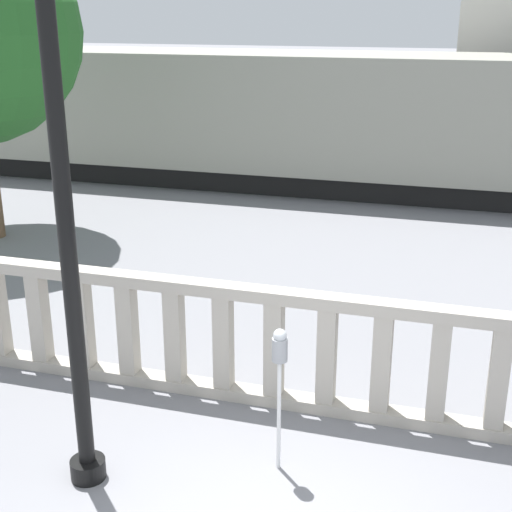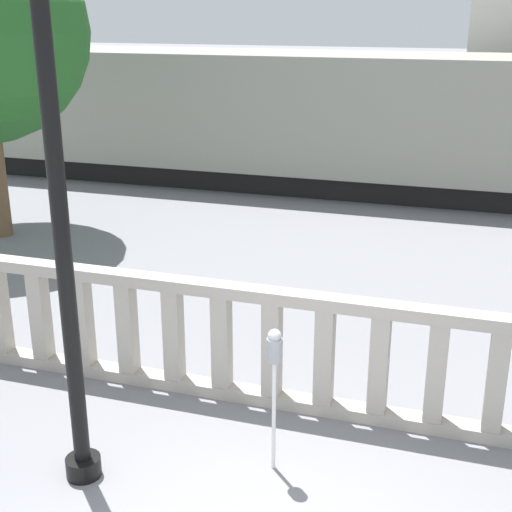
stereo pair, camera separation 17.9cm
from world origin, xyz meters
name	(u,v)px [view 1 (the left image)]	position (x,y,z in m)	size (l,w,h in m)	color
balustrade	(327,355)	(0.00, 2.51, 0.71)	(12.93, 0.24, 1.42)	#ADA599
lamppost	(55,105)	(-1.98, 0.66, 3.60)	(0.41, 0.41, 6.17)	black
parking_meter	(280,360)	(-0.24, 1.34, 1.20)	(0.15, 0.15, 1.52)	silver
train_near	(196,113)	(-5.53, 12.96, 1.74)	(28.02, 2.97, 3.90)	black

